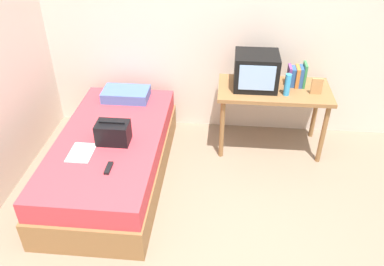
% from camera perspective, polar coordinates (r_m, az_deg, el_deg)
% --- Properties ---
extents(ground_plane, '(8.00, 8.00, 0.00)m').
position_cam_1_polar(ground_plane, '(3.39, 2.36, -16.82)').
color(ground_plane, '#84705B').
extents(wall_back, '(5.20, 0.10, 2.60)m').
position_cam_1_polar(wall_back, '(4.35, 4.38, 16.15)').
color(wall_back, beige).
rests_on(wall_back, ground).
extents(bed, '(1.00, 2.00, 0.51)m').
position_cam_1_polar(bed, '(3.98, -11.41, -3.49)').
color(bed, olive).
rests_on(bed, ground).
extents(desk, '(1.16, 0.60, 0.73)m').
position_cam_1_polar(desk, '(4.24, 11.67, 5.25)').
color(desk, olive).
rests_on(desk, ground).
extents(tv, '(0.44, 0.39, 0.36)m').
position_cam_1_polar(tv, '(4.12, 9.24, 8.86)').
color(tv, black).
rests_on(tv, desk).
extents(water_bottle, '(0.06, 0.06, 0.23)m').
position_cam_1_polar(water_bottle, '(4.05, 13.61, 6.79)').
color(water_bottle, '#3399DB').
rests_on(water_bottle, desk).
extents(book_row, '(0.18, 0.17, 0.25)m').
position_cam_1_polar(book_row, '(4.27, 14.89, 7.96)').
color(book_row, '#7A3D89').
rests_on(book_row, desk).
extents(picture_frame, '(0.11, 0.02, 0.17)m').
position_cam_1_polar(picture_frame, '(4.16, 17.57, 6.44)').
color(picture_frame, '#B27F4C').
rests_on(picture_frame, desk).
extents(pillow, '(0.50, 0.31, 0.11)m').
position_cam_1_polar(pillow, '(4.40, -9.50, 5.53)').
color(pillow, '#4766AD').
rests_on(pillow, bed).
extents(handbag, '(0.30, 0.20, 0.22)m').
position_cam_1_polar(handbag, '(3.69, -11.31, 0.06)').
color(handbag, black).
rests_on(handbag, bed).
extents(magazine, '(0.21, 0.29, 0.01)m').
position_cam_1_polar(magazine, '(3.66, -15.69, -2.74)').
color(magazine, white).
rests_on(magazine, bed).
extents(remote_dark, '(0.04, 0.16, 0.02)m').
position_cam_1_polar(remote_dark, '(3.42, -11.95, -4.96)').
color(remote_dark, black).
rests_on(remote_dark, bed).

